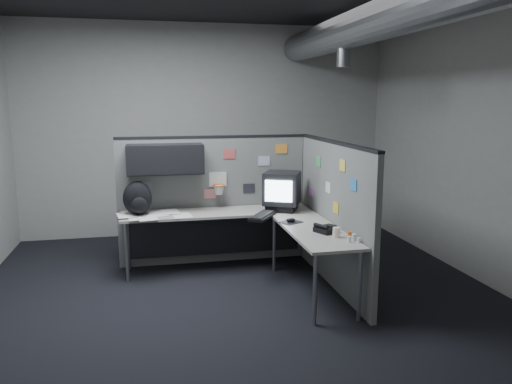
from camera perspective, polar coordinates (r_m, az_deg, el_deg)
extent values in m
cube|color=black|center=(5.41, -1.82, -12.08)|extent=(5.60, 5.60, 0.01)
cube|color=#9E9E99|center=(7.78, -5.63, 6.99)|extent=(5.60, 0.01, 3.20)
cube|color=#9E9E99|center=(2.33, 10.43, -1.32)|extent=(5.60, 0.01, 3.20)
cube|color=#9E9E99|center=(6.16, 24.80, 5.16)|extent=(0.01, 5.60, 3.20)
cylinder|color=slate|center=(5.47, 13.37, 18.42)|extent=(0.40, 5.49, 0.40)
cylinder|color=slate|center=(6.17, 9.98, 15.27)|extent=(0.16, 0.16, 0.30)
cube|color=slate|center=(6.39, -4.71, -0.99)|extent=(2.43, 0.06, 1.60)
cube|color=black|center=(6.28, -4.82, 6.31)|extent=(2.43, 0.07, 0.03)
cube|color=black|center=(6.64, 5.48, -0.56)|extent=(0.07, 0.07, 1.60)
cube|color=black|center=(6.06, -10.33, 3.74)|extent=(0.90, 0.35, 0.35)
cube|color=black|center=(5.88, -10.27, 3.55)|extent=(0.90, 0.02, 0.33)
cube|color=silver|center=(6.31, -4.38, 1.44)|extent=(0.22, 0.02, 0.18)
torus|color=#D85914|center=(6.23, -4.26, 0.77)|extent=(0.16, 0.16, 0.01)
cone|color=white|center=(6.24, -4.25, 0.23)|extent=(0.14, 0.14, 0.11)
cube|color=gray|center=(6.27, -12.56, 0.60)|extent=(0.15, 0.01, 0.12)
cube|color=#CC4C4C|center=(6.29, -3.07, 4.38)|extent=(0.15, 0.01, 0.12)
cube|color=#26262D|center=(6.40, -0.82, 0.42)|extent=(0.15, 0.01, 0.12)
cube|color=silver|center=(6.39, 0.93, 3.58)|extent=(0.15, 0.01, 0.12)
cube|color=orange|center=(6.43, 2.94, 4.96)|extent=(0.15, 0.01, 0.12)
cube|color=#D87F7F|center=(6.33, -5.26, -0.19)|extent=(0.15, 0.01, 0.12)
cube|color=slate|center=(5.64, 8.80, -2.63)|extent=(0.06, 2.23, 1.60)
cube|color=black|center=(5.52, 9.04, 5.64)|extent=(0.07, 2.23, 0.03)
cube|color=#4CB266|center=(5.94, 7.14, 3.46)|extent=(0.01, 0.15, 0.12)
cube|color=silver|center=(5.65, 8.25, 0.50)|extent=(0.01, 0.15, 0.12)
cube|color=#E5D84C|center=(5.24, 9.85, 2.99)|extent=(0.01, 0.15, 0.12)
cube|color=#B266B2|center=(6.23, 6.30, 0.09)|extent=(0.01, 0.15, 0.12)
cube|color=#337FCC|center=(4.98, 11.08, 0.83)|extent=(0.01, 0.15, 0.12)
cube|color=gold|center=(5.45, 9.11, -1.81)|extent=(0.01, 0.15, 0.12)
cube|color=#A59F95|center=(6.10, -4.44, -2.37)|extent=(2.30, 0.56, 0.03)
cube|color=#A59F95|center=(5.29, 6.64, -4.41)|extent=(0.56, 1.55, 0.03)
cube|color=black|center=(6.38, -4.67, -4.69)|extent=(2.18, 0.02, 0.55)
cylinder|color=gray|center=(5.93, -14.55, -6.69)|extent=(0.04, 0.04, 0.70)
cylinder|color=gray|center=(6.36, -14.40, -5.54)|extent=(0.04, 0.04, 0.70)
cylinder|color=gray|center=(6.10, 2.08, -5.88)|extent=(0.04, 0.04, 0.70)
cylinder|color=gray|center=(4.70, 6.76, -11.03)|extent=(0.04, 0.04, 0.70)
cylinder|color=gray|center=(4.86, 11.77, -10.47)|extent=(0.04, 0.04, 0.70)
cube|color=black|center=(6.16, 2.97, -1.69)|extent=(0.48, 0.50, 0.08)
cube|color=black|center=(6.12, 2.99, 0.46)|extent=(0.55, 0.55, 0.39)
cube|color=white|center=(5.90, 2.59, 0.10)|extent=(0.30, 0.15, 0.26)
cube|color=black|center=(5.76, 0.73, -2.80)|extent=(0.41, 0.51, 0.03)
cube|color=black|center=(5.75, 0.73, -2.59)|extent=(0.37, 0.46, 0.01)
cube|color=black|center=(5.55, 3.99, -3.45)|extent=(0.29, 0.27, 0.01)
ellipsoid|color=black|center=(5.55, 3.99, -3.21)|extent=(0.12, 0.10, 0.04)
cube|color=black|center=(5.18, 7.99, -4.30)|extent=(0.25, 0.26, 0.05)
cylinder|color=black|center=(5.13, 7.43, -3.88)|extent=(0.11, 0.18, 0.04)
cube|color=black|center=(5.20, 8.49, -3.83)|extent=(0.12, 0.13, 0.02)
cylinder|color=silver|center=(4.92, 11.13, -5.11)|extent=(0.05, 0.05, 0.07)
cylinder|color=silver|center=(4.86, 10.63, -5.34)|extent=(0.04, 0.04, 0.06)
cylinder|color=silver|center=(4.87, 11.67, -5.41)|extent=(0.04, 0.04, 0.05)
cylinder|color=#D85914|center=(4.96, 10.66, -4.92)|extent=(0.04, 0.04, 0.08)
cylinder|color=silver|center=(5.00, 9.17, -4.59)|extent=(0.08, 0.08, 0.10)
cube|color=white|center=(5.93, -8.48, -2.65)|extent=(0.26, 0.33, 0.00)
cube|color=white|center=(6.03, -11.16, -2.49)|extent=(0.26, 0.33, 0.00)
cube|color=white|center=(5.90, -13.42, -2.85)|extent=(0.26, 0.33, 0.00)
cube|color=white|center=(6.11, -9.83, -2.23)|extent=(0.26, 0.33, 0.00)
cube|color=white|center=(5.83, -12.33, -2.90)|extent=(0.26, 0.33, 0.00)
cube|color=white|center=(6.00, -14.55, -2.58)|extent=(0.26, 0.33, 0.00)
ellipsoid|color=black|center=(6.00, -13.39, -0.70)|extent=(0.37, 0.30, 0.41)
ellipsoid|color=black|center=(5.88, -13.18, -1.47)|extent=(0.20, 0.13, 0.18)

